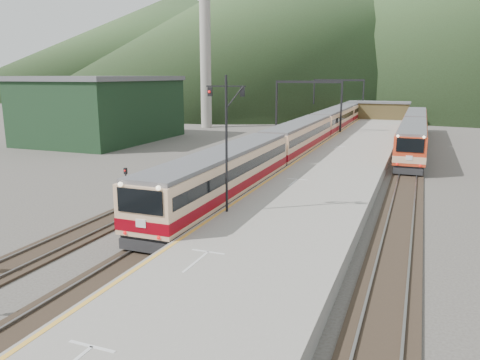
% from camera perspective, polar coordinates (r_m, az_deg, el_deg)
% --- Properties ---
extents(ground, '(400.00, 400.00, 0.00)m').
position_cam_1_polar(ground, '(18.36, -25.49, -16.96)').
color(ground, '#47423D').
rests_on(ground, ground).
extents(track_main, '(2.60, 200.00, 0.23)m').
position_cam_1_polar(track_main, '(52.77, 7.49, 3.13)').
color(track_main, black).
rests_on(track_main, ground).
extents(track_far, '(2.60, 200.00, 0.23)m').
position_cam_1_polar(track_far, '(54.15, 2.33, 3.47)').
color(track_far, black).
rests_on(track_far, ground).
extents(track_second, '(2.60, 200.00, 0.23)m').
position_cam_1_polar(track_second, '(51.34, 20.05, 2.20)').
color(track_second, black).
rests_on(track_second, ground).
extents(platform, '(8.00, 100.00, 1.00)m').
position_cam_1_polar(platform, '(49.74, 13.23, 2.82)').
color(platform, gray).
rests_on(platform, ground).
extents(gantry_near, '(9.55, 0.25, 8.00)m').
position_cam_1_polar(gantry_near, '(67.39, 8.33, 9.87)').
color(gantry_near, black).
rests_on(gantry_near, ground).
extents(gantry_far, '(9.55, 0.25, 8.00)m').
position_cam_1_polar(gantry_far, '(91.90, 11.90, 10.44)').
color(gantry_far, black).
rests_on(gantry_far, ground).
extents(warehouse, '(14.50, 20.50, 8.60)m').
position_cam_1_polar(warehouse, '(66.36, -16.39, 8.36)').
color(warehouse, black).
rests_on(warehouse, ground).
extents(smokestack, '(1.80, 1.80, 30.00)m').
position_cam_1_polar(smokestack, '(80.51, -4.26, 17.10)').
color(smokestack, '#9E998E').
rests_on(smokestack, ground).
extents(station_shed, '(9.40, 4.40, 3.10)m').
position_cam_1_polar(station_shed, '(89.07, 17.01, 8.16)').
color(station_shed, '#4D4022').
rests_on(station_shed, platform).
extents(hill_a, '(180.00, 180.00, 60.00)m').
position_cam_1_polar(hill_a, '(208.38, 6.87, 18.43)').
color(hill_a, '#304322').
rests_on(hill_a, ground).
extents(hill_b, '(220.00, 220.00, 75.00)m').
position_cam_1_polar(hill_b, '(242.98, 26.60, 18.19)').
color(hill_b, '#304322').
rests_on(hill_b, ground).
extents(hill_d, '(200.00, 200.00, 55.00)m').
position_cam_1_polar(hill_d, '(283.97, -6.94, 16.36)').
color(hill_d, '#304322').
rests_on(hill_d, ground).
extents(main_train, '(3.04, 83.28, 3.71)m').
position_cam_1_polar(main_train, '(61.57, 9.64, 6.31)').
color(main_train, '#DEAF86').
rests_on(main_train, track_main).
extents(second_train, '(2.76, 37.56, 3.36)m').
position_cam_1_polar(second_train, '(61.51, 20.44, 5.52)').
color(second_train, red).
rests_on(second_train, track_second).
extents(signal_mast, '(2.16, 0.63, 7.72)m').
position_cam_1_polar(signal_mast, '(26.19, -1.67, 6.01)').
color(signal_mast, black).
rests_on(signal_mast, platform).
extents(short_signal_b, '(0.26, 0.21, 2.27)m').
position_cam_1_polar(short_signal_b, '(42.68, 0.89, 2.89)').
color(short_signal_b, black).
rests_on(short_signal_b, ground).
extents(short_signal_c, '(0.23, 0.17, 2.27)m').
position_cam_1_polar(short_signal_c, '(34.32, -13.73, 0.11)').
color(short_signal_c, black).
rests_on(short_signal_c, ground).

